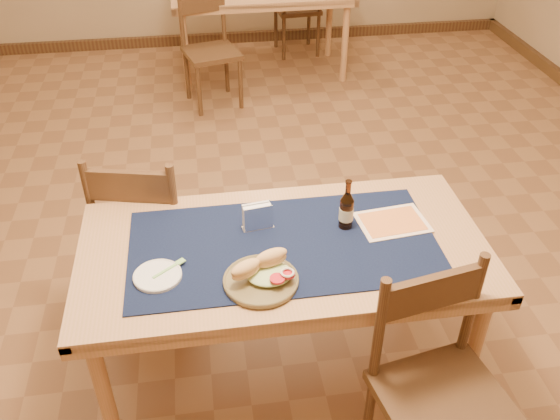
{
  "coord_description": "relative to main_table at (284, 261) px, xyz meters",
  "views": [
    {
      "loc": [
        -0.28,
        -2.57,
        2.23
      ],
      "look_at": [
        0.0,
        -0.7,
        0.85
      ],
      "focal_mm": 38.0,
      "sensor_mm": 36.0,
      "label": 1
    }
  ],
  "objects": [
    {
      "name": "menu_card",
      "position": [
        0.46,
        0.07,
        0.09
      ],
      "size": [
        0.3,
        0.23,
        0.01
      ],
      "color": "beige",
      "rests_on": "placemat"
    },
    {
      "name": "chair_main_far",
      "position": [
        -0.57,
        0.55,
        -0.18
      ],
      "size": [
        0.52,
        0.52,
        0.94
      ],
      "color": "#49311A",
      "rests_on": "ground"
    },
    {
      "name": "baseboard",
      "position": [
        0.0,
        0.8,
        -0.62
      ],
      "size": [
        6.0,
        7.0,
        0.1
      ],
      "color": "#49311A",
      "rests_on": "ground"
    },
    {
      "name": "sandwich_plate",
      "position": [
        -0.11,
        -0.2,
        0.12
      ],
      "size": [
        0.27,
        0.27,
        0.11
      ],
      "color": "brown",
      "rests_on": "placemat"
    },
    {
      "name": "fork",
      "position": [
        -0.43,
        -0.09,
        0.1
      ],
      "size": [
        0.12,
        0.1,
        0.0
      ],
      "color": "#83C66C",
      "rests_on": "side_plate"
    },
    {
      "name": "back_table",
      "position": [
        0.33,
        3.46,
        0.0
      ],
      "size": [
        1.56,
        0.79,
        0.75
      ],
      "color": "#AD7951",
      "rests_on": "ground"
    },
    {
      "name": "placemat",
      "position": [
        0.0,
        0.0,
        0.09
      ],
      "size": [
        1.2,
        0.6,
        0.01
      ],
      "primitive_type": "cube",
      "color": "black",
      "rests_on": "main_table"
    },
    {
      "name": "napkin_holder",
      "position": [
        -0.09,
        0.12,
        0.14
      ],
      "size": [
        0.13,
        0.06,
        0.11
      ],
      "color": "white",
      "rests_on": "placemat"
    },
    {
      "name": "side_plate",
      "position": [
        -0.48,
        -0.12,
        0.1
      ],
      "size": [
        0.18,
        0.18,
        0.01
      ],
      "color": "silver",
      "rests_on": "placemat"
    },
    {
      "name": "main_table",
      "position": [
        0.0,
        0.0,
        0.0
      ],
      "size": [
        1.6,
        0.8,
        0.75
      ],
      "color": "#AD7951",
      "rests_on": "ground"
    },
    {
      "name": "chair_back_far",
      "position": [
        0.74,
        3.87,
        -0.22
      ],
      "size": [
        0.43,
        0.43,
        0.87
      ],
      "color": "#49311A",
      "rests_on": "ground"
    },
    {
      "name": "chair_back_near",
      "position": [
        -0.16,
        2.9,
        -0.21
      ],
      "size": [
        0.5,
        0.5,
        0.89
      ],
      "color": "#49311A",
      "rests_on": "ground"
    },
    {
      "name": "chair_main_near",
      "position": [
        0.47,
        -0.56,
        -0.18
      ],
      "size": [
        0.51,
        0.51,
        0.94
      ],
      "color": "#49311A",
      "rests_on": "ground"
    },
    {
      "name": "beer_bottle",
      "position": [
        0.26,
        0.08,
        0.17
      ],
      "size": [
        0.06,
        0.06,
        0.22
      ],
      "color": "#43220C",
      "rests_on": "placemat"
    },
    {
      "name": "room",
      "position": [
        0.0,
        0.8,
        0.73
      ],
      "size": [
        6.04,
        7.04,
        2.84
      ],
      "color": "brown",
      "rests_on": "ground"
    }
  ]
}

